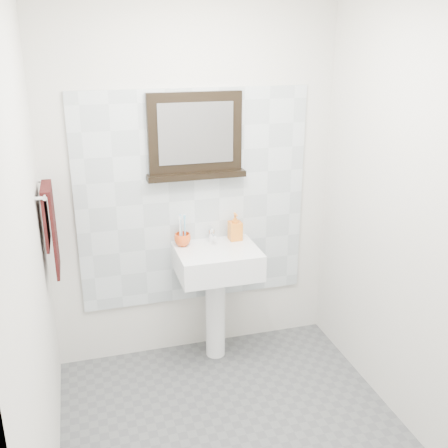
{
  "coord_description": "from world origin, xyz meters",
  "views": [
    {
      "loc": [
        -0.76,
        -2.29,
        2.21
      ],
      "look_at": [
        0.06,
        0.55,
        1.15
      ],
      "focal_mm": 42.0,
      "sensor_mm": 36.0,
      "label": 1
    }
  ],
  "objects_px": {
    "pedestal_sink": "(217,273)",
    "hand_towel": "(50,223)",
    "framed_mirror": "(195,138)",
    "toothbrush_cup": "(183,240)",
    "soap_dispenser": "(235,227)"
  },
  "relations": [
    {
      "from": "pedestal_sink",
      "to": "hand_towel",
      "type": "bearing_deg",
      "value": -177.5
    },
    {
      "from": "pedestal_sink",
      "to": "hand_towel",
      "type": "height_order",
      "value": "hand_towel"
    },
    {
      "from": "pedestal_sink",
      "to": "hand_towel",
      "type": "distance_m",
      "value": 1.15
    },
    {
      "from": "pedestal_sink",
      "to": "framed_mirror",
      "type": "bearing_deg",
      "value": 116.14
    },
    {
      "from": "pedestal_sink",
      "to": "framed_mirror",
      "type": "xyz_separation_m",
      "value": [
        -0.09,
        0.19,
        0.91
      ]
    },
    {
      "from": "hand_towel",
      "to": "pedestal_sink",
      "type": "bearing_deg",
      "value": 2.5
    },
    {
      "from": "toothbrush_cup",
      "to": "hand_towel",
      "type": "distance_m",
      "value": 0.88
    },
    {
      "from": "toothbrush_cup",
      "to": "soap_dispenser",
      "type": "bearing_deg",
      "value": 1.52
    },
    {
      "from": "pedestal_sink",
      "to": "framed_mirror",
      "type": "height_order",
      "value": "framed_mirror"
    },
    {
      "from": "pedestal_sink",
      "to": "soap_dispenser",
      "type": "bearing_deg",
      "value": 35.89
    },
    {
      "from": "soap_dispenser",
      "to": "hand_towel",
      "type": "height_order",
      "value": "hand_towel"
    },
    {
      "from": "soap_dispenser",
      "to": "pedestal_sink",
      "type": "bearing_deg",
      "value": -144.52
    },
    {
      "from": "toothbrush_cup",
      "to": "hand_towel",
      "type": "relative_size",
      "value": 0.2
    },
    {
      "from": "soap_dispenser",
      "to": "hand_towel",
      "type": "bearing_deg",
      "value": -172.55
    },
    {
      "from": "framed_mirror",
      "to": "hand_towel",
      "type": "relative_size",
      "value": 1.21
    }
  ]
}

